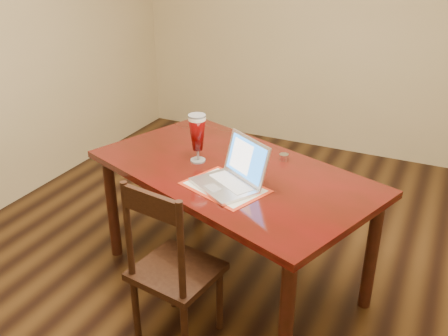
% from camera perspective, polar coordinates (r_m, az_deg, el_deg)
% --- Properties ---
extents(ground, '(5.00, 5.00, 0.00)m').
position_cam_1_polar(ground, '(3.40, 2.48, -13.15)').
color(ground, black).
rests_on(ground, ground).
extents(room_shell, '(4.51, 5.01, 2.71)m').
position_cam_1_polar(room_shell, '(2.68, 3.23, 17.70)').
color(room_shell, tan).
rests_on(room_shell, ground).
extents(dining_table, '(1.95, 1.51, 1.12)m').
position_cam_1_polar(dining_table, '(3.07, 0.83, -1.66)').
color(dining_table, '#4E0B0A').
rests_on(dining_table, ground).
extents(dining_chair, '(0.48, 0.47, 1.01)m').
position_cam_1_polar(dining_chair, '(2.76, -5.94, -11.45)').
color(dining_chair, black).
rests_on(dining_chair, ground).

